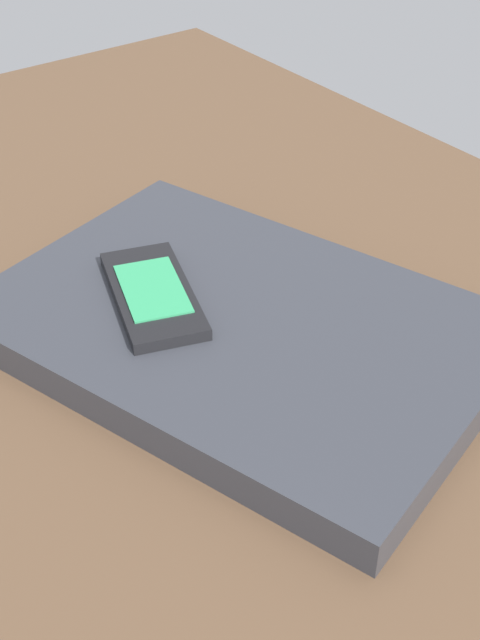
{
  "coord_description": "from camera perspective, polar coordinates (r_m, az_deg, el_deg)",
  "views": [
    {
      "loc": [
        -32.54,
        21.9,
        39.01
      ],
      "look_at": [
        3.91,
        -5.26,
        5.0
      ],
      "focal_mm": 48.14,
      "sensor_mm": 36.0,
      "label": 1
    }
  ],
  "objects": [
    {
      "name": "desk_surface",
      "position": [
        0.54,
        -2.0,
        -6.94
      ],
      "size": [
        120.0,
        80.0,
        3.0
      ],
      "primitive_type": "cube",
      "color": "brown",
      "rests_on": "ground"
    },
    {
      "name": "laptop_closed",
      "position": [
        0.57,
        -0.0,
        -0.61
      ],
      "size": [
        38.43,
        31.64,
        2.47
      ],
      "primitive_type": "cube",
      "rotation": [
        0.0,
        0.0,
        0.3
      ],
      "color": "#33353D",
      "rests_on": "desk_surface"
    },
    {
      "name": "cell_phone_on_laptop",
      "position": [
        0.58,
        -5.81,
        1.73
      ],
      "size": [
        12.09,
        8.3,
        0.99
      ],
      "color": "black",
      "rests_on": "laptop_closed"
    }
  ]
}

